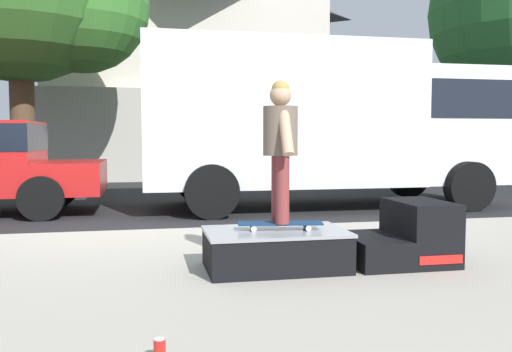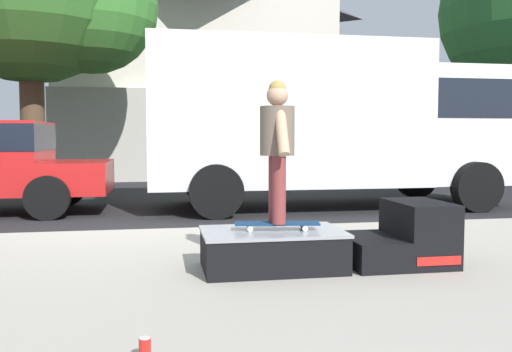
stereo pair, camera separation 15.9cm
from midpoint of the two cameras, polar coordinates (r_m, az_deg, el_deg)
The scene contains 9 objects.
ground_plane at distance 7.95m, azimuth -17.44°, elevation -5.78°, with size 140.00×140.00×0.00m, color black.
sidewalk_slab at distance 5.04m, azimuth -21.82°, elevation -10.89°, with size 50.00×5.00×0.12m, color #A8A093.
skate_box at distance 5.05m, azimuth 2.63°, elevation -7.59°, with size 1.29×0.79×0.37m.
kicker_ramp at distance 5.47m, azimuth 16.10°, elevation -6.28°, with size 0.97×0.80×0.60m.
skateboard at distance 5.02m, azimuth 3.13°, elevation -5.05°, with size 0.80×0.31×0.07m.
skater_kid at distance 4.96m, azimuth 3.16°, elevation 3.86°, with size 0.32×0.67×1.30m.
soda_can at distance 3.16m, azimuth -10.13°, elevation -17.47°, with size 0.07×0.07×0.13m.
box_truck at distance 10.53m, azimuth 8.50°, elevation 6.03°, with size 6.91×2.63×3.05m.
house_behind at distance 20.95m, azimuth -6.43°, elevation 12.05°, with size 9.54×8.22×8.40m.
Camera 2 is at (1.09, -7.79, 1.34)m, focal length 38.04 mm.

